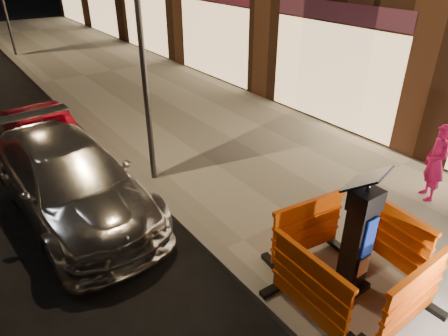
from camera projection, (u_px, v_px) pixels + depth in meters
ground_plane at (220, 257)px, 7.03m from camera, size 120.00×120.00×0.00m
sidewalk at (335, 199)px, 8.53m from camera, size 6.00×60.00×0.15m
kerb at (220, 254)px, 7.00m from camera, size 0.30×60.00×0.15m
parking_kiosk at (358, 237)px, 5.72m from camera, size 0.67×0.67×1.99m
barrier_front at (412, 300)px, 5.26m from camera, size 1.44×0.62×1.11m
barrier_back at (307, 229)px, 6.61m from camera, size 1.48×0.75×1.11m
barrier_kerbside at (309, 288)px, 5.45m from camera, size 0.63×1.44×1.11m
barrier_bldgside at (392, 237)px, 6.42m from camera, size 0.72×1.48×1.11m
car_silver at (78, 211)px, 8.26m from camera, size 2.37×5.28×1.50m
car_red at (51, 155)px, 10.52m from camera, size 1.51×3.70×1.19m
man at (436, 163)px, 8.08m from camera, size 0.68×0.72×1.65m
street_lamp_mid at (141, 44)px, 7.78m from camera, size 0.12×0.12×6.00m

